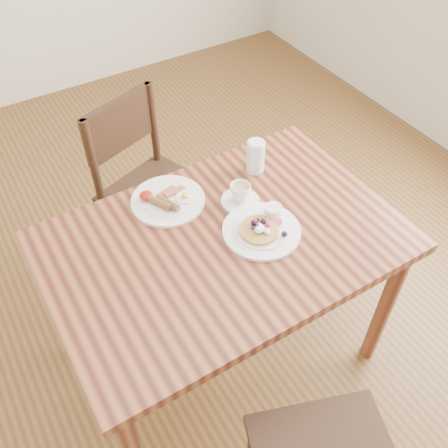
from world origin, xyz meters
name	(u,v)px	position (x,y,z in m)	size (l,w,h in m)	color
ground	(224,350)	(0.00, 0.00, 0.00)	(5.00, 5.00, 0.00)	#523217
dining_table	(224,257)	(0.00, 0.00, 0.65)	(1.20, 0.80, 0.75)	brown
chair_far	(149,185)	(0.00, 0.66, 0.49)	(0.54, 0.54, 0.88)	black
pancake_plate	(262,228)	(0.13, -0.04, 0.76)	(0.27, 0.27, 0.06)	white
breakfast_plate	(167,200)	(-0.08, 0.26, 0.76)	(0.27, 0.27, 0.04)	white
teacup_saucer	(240,195)	(0.14, 0.12, 0.78)	(0.14, 0.14, 0.08)	white
water_glass	(255,156)	(0.29, 0.24, 0.82)	(0.07, 0.07, 0.13)	silver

